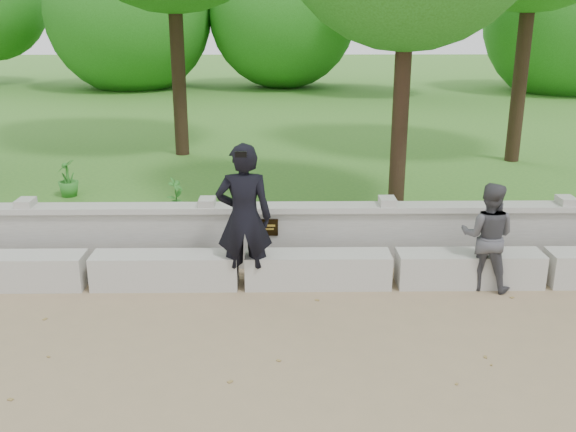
% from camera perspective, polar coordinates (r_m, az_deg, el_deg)
% --- Properties ---
extents(ground, '(80.00, 80.00, 0.00)m').
position_cam_1_polar(ground, '(6.86, -4.99, -12.60)').
color(ground, '#927A59').
rests_on(ground, ground).
extents(lawn, '(40.00, 22.00, 0.25)m').
position_cam_1_polar(lawn, '(20.19, -2.22, 8.18)').
color(lawn, '#386F28').
rests_on(lawn, ground).
extents(concrete_bench, '(11.90, 0.45, 0.45)m').
position_cam_1_polar(concrete_bench, '(8.47, -4.14, -4.78)').
color(concrete_bench, beige).
rests_on(concrete_bench, ground).
extents(parapet_wall, '(12.50, 0.35, 0.90)m').
position_cam_1_polar(parapet_wall, '(9.03, -3.93, -1.68)').
color(parapet_wall, '#B5B2AB').
rests_on(parapet_wall, ground).
extents(man_main, '(0.72, 0.64, 1.94)m').
position_cam_1_polar(man_main, '(8.11, -3.92, -0.19)').
color(man_main, black).
rests_on(man_main, ground).
extents(visitor_left, '(0.84, 0.76, 1.42)m').
position_cam_1_polar(visitor_left, '(8.61, 17.32, -1.74)').
color(visitor_left, '#46464B').
rests_on(visitor_left, ground).
extents(shrub_a, '(0.32, 0.36, 0.57)m').
position_cam_1_polar(shrub_a, '(10.93, -9.94, 1.94)').
color(shrub_a, '#34812C').
rests_on(shrub_a, lawn).
extents(shrub_b, '(0.42, 0.44, 0.63)m').
position_cam_1_polar(shrub_b, '(10.44, -3.81, 1.60)').
color(shrub_b, '#34812C').
rests_on(shrub_b, lawn).
extents(shrub_d, '(0.37, 0.41, 0.68)m').
position_cam_1_polar(shrub_d, '(12.28, -18.99, 3.21)').
color(shrub_d, '#34812C').
rests_on(shrub_d, lawn).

